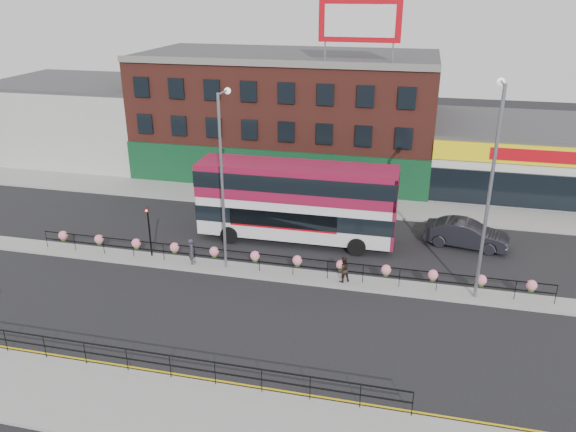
% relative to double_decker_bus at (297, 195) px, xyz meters
% --- Properties ---
extents(ground, '(120.00, 120.00, 0.00)m').
position_rel_double_decker_bus_xyz_m(ground, '(-0.11, -5.03, -3.17)').
color(ground, black).
rests_on(ground, ground).
extents(south_pavement, '(60.00, 4.00, 0.15)m').
position_rel_double_decker_bus_xyz_m(south_pavement, '(-0.11, -17.03, -3.09)').
color(south_pavement, gray).
rests_on(south_pavement, ground).
extents(north_pavement, '(60.00, 4.00, 0.15)m').
position_rel_double_decker_bus_xyz_m(north_pavement, '(-0.11, 6.97, -3.09)').
color(north_pavement, gray).
rests_on(north_pavement, ground).
extents(median, '(60.00, 1.60, 0.15)m').
position_rel_double_decker_bus_xyz_m(median, '(-0.11, -5.03, -3.09)').
color(median, gray).
rests_on(median, ground).
extents(yellow_line_inner, '(60.00, 0.10, 0.01)m').
position_rel_double_decker_bus_xyz_m(yellow_line_inner, '(-0.11, -14.73, -3.16)').
color(yellow_line_inner, gold).
rests_on(yellow_line_inner, ground).
extents(yellow_line_outer, '(60.00, 0.10, 0.01)m').
position_rel_double_decker_bus_xyz_m(yellow_line_outer, '(-0.11, -14.91, -3.16)').
color(yellow_line_outer, gold).
rests_on(yellow_line_outer, ground).
extents(brick_building, '(25.00, 12.21, 10.30)m').
position_rel_double_decker_bus_xyz_m(brick_building, '(-4.11, 14.93, 1.96)').
color(brick_building, brown).
rests_on(brick_building, ground).
extents(supermarket, '(15.00, 12.25, 5.30)m').
position_rel_double_decker_bus_xyz_m(supermarket, '(15.89, 14.87, -0.52)').
color(supermarket, silver).
rests_on(supermarket, ground).
extents(warehouse_west, '(15.50, 12.00, 7.30)m').
position_rel_double_decker_bus_xyz_m(warehouse_west, '(-24.36, 14.97, 0.48)').
color(warehouse_west, '#AEAEA9').
rests_on(warehouse_west, ground).
extents(billboard, '(6.00, 0.29, 4.40)m').
position_rel_double_decker_bus_xyz_m(billboard, '(2.39, 9.96, 10.01)').
color(billboard, '#AE0711').
rests_on(billboard, brick_building).
extents(median_railing, '(30.04, 0.56, 1.23)m').
position_rel_double_decker_bus_xyz_m(median_railing, '(-0.11, -5.03, -2.12)').
color(median_railing, black).
rests_on(median_railing, median).
extents(south_railing, '(20.04, 0.05, 1.12)m').
position_rel_double_decker_bus_xyz_m(south_railing, '(-2.11, -15.13, -2.21)').
color(south_railing, black).
rests_on(south_railing, south_pavement).
extents(double_decker_bus, '(12.77, 3.32, 5.16)m').
position_rel_double_decker_bus_xyz_m(double_decker_bus, '(0.00, 0.00, 0.00)').
color(double_decker_bus, silver).
rests_on(double_decker_bus, ground).
extents(car, '(3.42, 5.75, 1.71)m').
position_rel_double_decker_bus_xyz_m(car, '(10.76, 1.55, -2.31)').
color(car, '#22222A').
rests_on(car, ground).
extents(pedestrian_a, '(0.82, 0.75, 1.58)m').
position_rel_double_decker_bus_xyz_m(pedestrian_a, '(-5.27, -5.02, -2.23)').
color(pedestrian_a, '#33313E').
rests_on(pedestrian_a, median).
extents(pedestrian_b, '(1.26, 1.24, 1.53)m').
position_rel_double_decker_bus_xyz_m(pedestrian_b, '(3.79, -5.16, -2.25)').
color(pedestrian_b, black).
rests_on(pedestrian_b, median).
extents(lamp_column_west, '(0.37, 1.80, 10.24)m').
position_rel_double_decker_bus_xyz_m(lamp_column_west, '(-3.17, -4.75, 3.05)').
color(lamp_column_west, gray).
rests_on(lamp_column_west, median).
extents(lamp_column_east, '(0.40, 1.97, 11.25)m').
position_rel_double_decker_bus_xyz_m(lamp_column_east, '(10.89, -4.91, 3.65)').
color(lamp_column_east, gray).
rests_on(lamp_column_east, median).
extents(traffic_light_median, '(0.15, 0.28, 3.65)m').
position_rel_double_decker_bus_xyz_m(traffic_light_median, '(-8.11, -4.63, -0.70)').
color(traffic_light_median, black).
rests_on(traffic_light_median, median).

